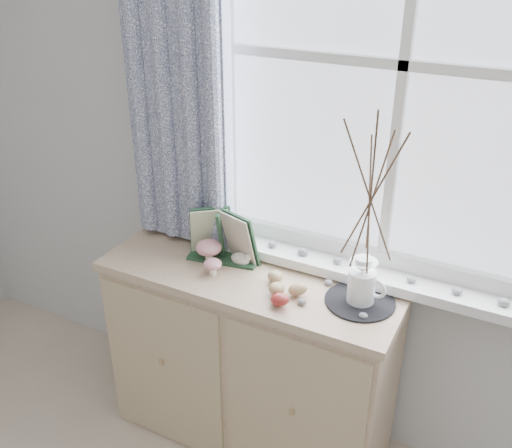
% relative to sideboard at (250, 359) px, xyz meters
% --- Properties ---
extents(sideboard, '(1.20, 0.45, 0.85)m').
position_rel_sideboard_xyz_m(sideboard, '(0.00, 0.00, 0.00)').
color(sideboard, '#CAB28D').
rests_on(sideboard, ground).
extents(botanical_book, '(0.35, 0.19, 0.23)m').
position_rel_sideboard_xyz_m(botanical_book, '(-0.15, 0.02, 0.54)').
color(botanical_book, '#1F4028').
rests_on(botanical_book, sideboard).
extents(toadstool_cluster, '(0.15, 0.16, 0.10)m').
position_rel_sideboard_xyz_m(toadstool_cluster, '(-0.17, -0.02, 0.48)').
color(toadstool_cluster, white).
rests_on(toadstool_cluster, sideboard).
extents(wooden_eggs, '(0.17, 0.18, 0.07)m').
position_rel_sideboard_xyz_m(wooden_eggs, '(0.17, -0.07, 0.45)').
color(wooden_eggs, tan).
rests_on(wooden_eggs, sideboard).
extents(songbird_figurine, '(0.11, 0.05, 0.06)m').
position_rel_sideboard_xyz_m(songbird_figurine, '(-0.07, 0.04, 0.45)').
color(songbird_figurine, silver).
rests_on(songbird_figurine, sideboard).
extents(crocheted_doily, '(0.25, 0.25, 0.01)m').
position_rel_sideboard_xyz_m(crocheted_doily, '(0.44, 0.01, 0.43)').
color(crocheted_doily, black).
rests_on(crocheted_doily, sideboard).
extents(twig_pitcher, '(0.32, 0.32, 0.75)m').
position_rel_sideboard_xyz_m(twig_pitcher, '(0.44, 0.01, 0.85)').
color(twig_pitcher, white).
rests_on(twig_pitcher, crocheted_doily).
extents(sideboard_pebbles, '(0.25, 0.19, 0.02)m').
position_rel_sideboard_xyz_m(sideboard_pebbles, '(0.35, -0.03, 0.44)').
color(sideboard_pebbles, '#949396').
rests_on(sideboard_pebbles, sideboard).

